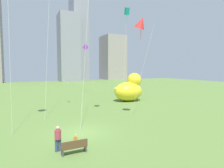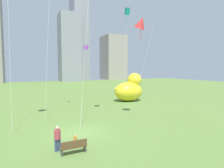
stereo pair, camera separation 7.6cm
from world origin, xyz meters
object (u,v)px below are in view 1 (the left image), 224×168
at_px(park_bench, 74,147).
at_px(kite_purple, 86,49).
at_px(giant_inflatable_duck, 129,89).
at_px(person_child, 76,141).
at_px(kite_red, 141,23).
at_px(kite_teal, 127,12).
at_px(person_adult, 58,137).

relative_size(park_bench, kite_purple, 0.16).
height_order(park_bench, kite_purple, kite_purple).
height_order(giant_inflatable_duck, kite_purple, kite_purple).
distance_m(park_bench, person_child, 0.87).
height_order(person_child, giant_inflatable_duck, giant_inflatable_duck).
bearing_deg(kite_red, park_bench, -148.07).
xyz_separation_m(park_bench, kite_red, (8.30, 5.17, 9.43)).
xyz_separation_m(person_child, kite_teal, (12.53, 15.12, 13.84)).
xyz_separation_m(giant_inflatable_duck, kite_teal, (-0.34, 0.35, 12.40)).
bearing_deg(park_bench, kite_teal, 51.18).
relative_size(person_adult, person_child, 1.76).
xyz_separation_m(person_adult, kite_red, (9.15, 4.33, 8.98)).
relative_size(kite_purple, kite_red, 0.98).
relative_size(giant_inflatable_duck, kite_red, 0.52).
distance_m(park_bench, giant_inflatable_duck, 20.46).
relative_size(person_child, kite_red, 0.09).
bearing_deg(kite_teal, kite_red, -112.79).
height_order(park_bench, giant_inflatable_duck, giant_inflatable_duck).
bearing_deg(person_child, kite_teal, 50.34).
xyz_separation_m(person_adult, kite_purple, (10.39, 26.40, 8.44)).
relative_size(person_adult, kite_teal, 0.11).
height_order(kite_purple, kite_teal, kite_teal).
height_order(person_child, kite_teal, kite_teal).
bearing_deg(park_bench, giant_inflatable_duck, 49.83).
height_order(person_adult, kite_purple, kite_purple).
bearing_deg(person_adult, kite_teal, 47.84).
height_order(person_child, kite_purple, kite_purple).
relative_size(person_adult, kite_red, 0.16).
bearing_deg(kite_red, person_adult, -154.67).
xyz_separation_m(park_bench, giant_inflatable_duck, (13.16, 15.59, 1.48)).
distance_m(person_adult, kite_red, 13.53).
relative_size(kite_teal, kite_red, 1.42).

